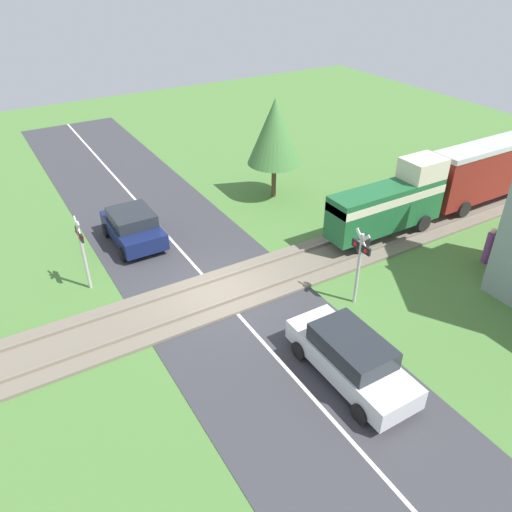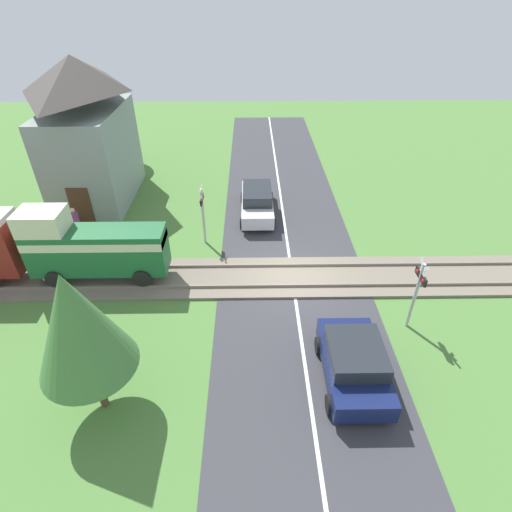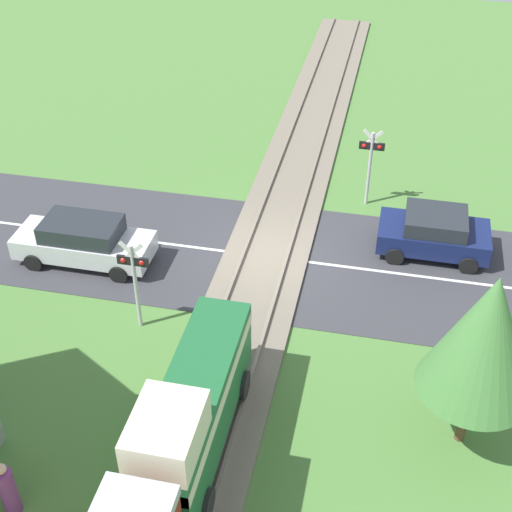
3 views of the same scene
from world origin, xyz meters
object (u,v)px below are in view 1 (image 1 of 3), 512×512
Objects in this scene: car_far_side at (351,357)px; crossing_signal_west_approach at (82,245)px; train at (449,182)px; car_near_crossing at (133,227)px; crossing_signal_east_approach at (360,258)px; pedestrian_by_station at (489,247)px.

car_far_side is 1.49× the size of crossing_signal_west_approach.
car_near_crossing is at bearing -111.68° from train.
crossing_signal_east_approach is (8.27, 5.49, 1.13)m from car_near_crossing.
crossing_signal_west_approach is 16.03m from pedestrian_by_station.
crossing_signal_west_approach is at bearing -114.32° from pedestrian_by_station.
pedestrian_by_station is at bearing -21.90° from train.
pedestrian_by_station reaches higher than car_far_side.
train is 2.91× the size of car_far_side.
crossing_signal_west_approach is at bearing -125.94° from crossing_signal_east_approach.
car_far_side reaches higher than car_near_crossing.
car_near_crossing is 2.28× the size of pedestrian_by_station.
car_near_crossing is at bearing -165.43° from car_far_side.
pedestrian_by_station is (0.71, 6.46, -1.20)m from crossing_signal_east_approach.
train is 8.25× the size of pedestrian_by_station.
train is at bearing 110.35° from crossing_signal_east_approach.
crossing_signal_west_approach and crossing_signal_east_approach have the same top height.
train is at bearing 118.59° from car_far_side.
crossing_signal_east_approach is 6.61m from pedestrian_by_station.
train is 14.48m from car_near_crossing.
crossing_signal_east_approach is (2.94, -7.93, 0.06)m from train.
crossing_signal_west_approach is at bearing -147.68° from car_far_side.
car_near_crossing is 3.72m from crossing_signal_west_approach.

